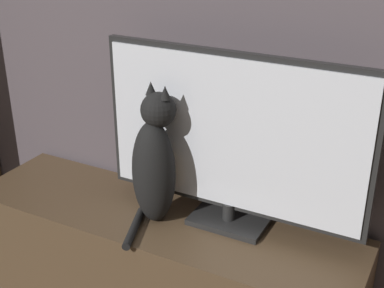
% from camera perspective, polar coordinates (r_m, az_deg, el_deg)
% --- Properties ---
extents(tv_stand, '(1.46, 0.41, 0.42)m').
position_cam_1_polar(tv_stand, '(2.05, -3.34, -12.66)').
color(tv_stand, brown).
rests_on(tv_stand, ground_plane).
extents(tv, '(0.92, 0.16, 0.61)m').
position_cam_1_polar(tv, '(1.74, 4.27, 0.51)').
color(tv, black).
rests_on(tv, tv_stand).
extents(cat, '(0.19, 0.31, 0.50)m').
position_cam_1_polar(cat, '(1.81, -3.92, -2.09)').
color(cat, black).
rests_on(cat, tv_stand).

